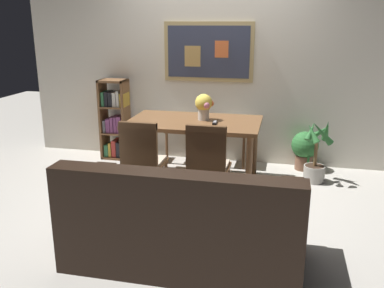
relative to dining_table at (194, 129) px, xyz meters
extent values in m
plane|color=#B7B2A8|center=(0.10, -0.43, -0.65)|extent=(12.00, 12.00, 0.00)
cube|color=silver|center=(0.10, 0.93, 0.65)|extent=(5.20, 0.10, 2.60)
cube|color=tan|center=(0.00, 0.86, 0.81)|extent=(1.17, 0.02, 0.75)
cube|color=#33384C|center=(0.00, 0.85, 0.81)|extent=(1.07, 0.01, 0.65)
cube|color=tan|center=(-0.21, 0.84, 0.75)|extent=(0.21, 0.00, 0.26)
cube|color=#D86633|center=(0.17, 0.84, 0.84)|extent=(0.18, 0.00, 0.21)
cube|color=brown|center=(0.00, 0.00, 0.07)|extent=(1.50, 0.91, 0.04)
cylinder|color=brown|center=(-0.67, -0.38, -0.30)|extent=(0.07, 0.07, 0.70)
cylinder|color=brown|center=(0.67, -0.38, -0.30)|extent=(0.07, 0.07, 0.70)
cylinder|color=brown|center=(-0.67, 0.38, -0.30)|extent=(0.07, 0.07, 0.70)
cylinder|color=brown|center=(0.67, 0.38, -0.30)|extent=(0.07, 0.07, 0.70)
cube|color=brown|center=(0.36, 0.73, -0.21)|extent=(0.40, 0.40, 0.03)
cube|color=#C6B299|center=(0.36, 0.73, -0.18)|extent=(0.36, 0.36, 0.03)
cylinder|color=brown|center=(0.53, 0.90, -0.43)|extent=(0.04, 0.04, 0.42)
cylinder|color=brown|center=(0.19, 0.90, -0.43)|extent=(0.04, 0.04, 0.42)
cylinder|color=brown|center=(0.53, 0.56, -0.43)|extent=(0.04, 0.04, 0.42)
cylinder|color=brown|center=(0.19, 0.56, -0.43)|extent=(0.04, 0.04, 0.42)
cube|color=brown|center=(0.36, 0.91, 0.03)|extent=(0.38, 0.04, 0.46)
cube|color=brown|center=(0.36, 0.91, 0.23)|extent=(0.38, 0.05, 0.06)
cube|color=brown|center=(-0.32, 0.73, -0.21)|extent=(0.40, 0.40, 0.03)
cube|color=#C6B299|center=(-0.32, 0.73, -0.18)|extent=(0.36, 0.36, 0.03)
cylinder|color=brown|center=(-0.15, 0.90, -0.43)|extent=(0.04, 0.04, 0.42)
cylinder|color=brown|center=(-0.49, 0.90, -0.43)|extent=(0.04, 0.04, 0.42)
cylinder|color=brown|center=(-0.15, 0.56, -0.43)|extent=(0.04, 0.04, 0.42)
cylinder|color=brown|center=(-0.49, 0.56, -0.43)|extent=(0.04, 0.04, 0.42)
cube|color=brown|center=(-0.32, 0.91, 0.03)|extent=(0.38, 0.04, 0.46)
cube|color=brown|center=(-0.32, 0.91, 0.23)|extent=(0.38, 0.05, 0.06)
cube|color=brown|center=(0.30, -0.71, -0.21)|extent=(0.40, 0.40, 0.03)
cube|color=#C6B299|center=(0.30, -0.71, -0.18)|extent=(0.36, 0.36, 0.03)
cylinder|color=brown|center=(0.13, -0.88, -0.43)|extent=(0.04, 0.04, 0.42)
cylinder|color=brown|center=(0.47, -0.88, -0.43)|extent=(0.04, 0.04, 0.42)
cylinder|color=brown|center=(0.13, -0.54, -0.43)|extent=(0.04, 0.04, 0.42)
cylinder|color=brown|center=(0.47, -0.54, -0.43)|extent=(0.04, 0.04, 0.42)
cube|color=brown|center=(0.30, -0.89, 0.03)|extent=(0.38, 0.04, 0.46)
cube|color=brown|center=(0.30, -0.89, 0.23)|extent=(0.38, 0.05, 0.06)
cube|color=brown|center=(-0.36, -0.72, -0.21)|extent=(0.40, 0.40, 0.03)
cube|color=#C6B299|center=(-0.36, -0.72, -0.18)|extent=(0.36, 0.36, 0.03)
cylinder|color=brown|center=(-0.53, -0.89, -0.43)|extent=(0.04, 0.04, 0.42)
cylinder|color=brown|center=(-0.19, -0.89, -0.43)|extent=(0.04, 0.04, 0.42)
cylinder|color=brown|center=(-0.53, -0.55, -0.43)|extent=(0.04, 0.04, 0.42)
cylinder|color=brown|center=(-0.19, -0.55, -0.43)|extent=(0.04, 0.04, 0.42)
cube|color=brown|center=(-0.36, -0.90, 0.03)|extent=(0.38, 0.04, 0.46)
cube|color=brown|center=(-0.36, -0.90, 0.23)|extent=(0.38, 0.05, 0.06)
cube|color=black|center=(0.29, -1.66, -0.45)|extent=(1.80, 0.84, 0.40)
cube|color=black|center=(0.29, -1.98, -0.03)|extent=(1.80, 0.20, 0.44)
cube|color=black|center=(-0.52, -1.66, -0.14)|extent=(0.18, 0.80, 0.22)
cube|color=black|center=(1.10, -1.66, -0.14)|extent=(0.18, 0.80, 0.22)
cube|color=#334C72|center=(-0.16, -1.84, -0.09)|extent=(0.32, 0.16, 0.33)
cube|color=#334C72|center=(0.29, -1.84, -0.09)|extent=(0.32, 0.16, 0.33)
cube|color=brown|center=(-1.42, 0.66, -0.10)|extent=(0.03, 0.28, 1.09)
cube|color=brown|center=(-1.09, 0.66, -0.10)|extent=(0.03, 0.28, 1.09)
cube|color=brown|center=(-1.26, 0.66, -0.63)|extent=(0.36, 0.28, 0.03)
cube|color=brown|center=(-1.26, 0.66, 0.42)|extent=(0.36, 0.28, 0.03)
cube|color=brown|center=(-1.26, 0.66, -0.28)|extent=(0.30, 0.28, 0.02)
cube|color=brown|center=(-1.26, 0.66, 0.08)|extent=(0.30, 0.28, 0.02)
cube|color=#337247|center=(-1.36, 0.66, -0.53)|extent=(0.06, 0.22, 0.17)
cube|color=gold|center=(-1.31, 0.66, -0.52)|extent=(0.04, 0.22, 0.20)
cube|color=#B2332D|center=(-1.25, 0.66, -0.50)|extent=(0.06, 0.22, 0.23)
cube|color=black|center=(-1.19, 0.66, -0.51)|extent=(0.05, 0.22, 0.21)
cube|color=#2D4C8C|center=(-1.13, 0.66, -0.50)|extent=(0.06, 0.22, 0.23)
cube|color=#595960|center=(-1.37, 0.66, -0.19)|extent=(0.04, 0.22, 0.17)
cube|color=#7F3F72|center=(-1.32, 0.66, -0.18)|extent=(0.06, 0.22, 0.19)
cube|color=#7F3F72|center=(-1.26, 0.66, -0.17)|extent=(0.04, 0.22, 0.22)
cube|color=#7F3F72|center=(-1.22, 0.66, -0.16)|extent=(0.04, 0.22, 0.22)
cube|color=#7F3F72|center=(-1.16, 0.66, -0.16)|extent=(0.06, 0.22, 0.23)
cube|color=#337247|center=(-1.37, 0.66, 0.18)|extent=(0.04, 0.22, 0.19)
cube|color=black|center=(-1.32, 0.66, 0.19)|extent=(0.04, 0.22, 0.20)
cube|color=black|center=(-1.27, 0.66, 0.18)|extent=(0.05, 0.22, 0.19)
cube|color=beige|center=(-1.21, 0.66, 0.18)|extent=(0.05, 0.22, 0.19)
cube|color=beige|center=(-1.16, 0.66, 0.20)|extent=(0.04, 0.22, 0.22)
cube|color=gold|center=(-1.10, 0.66, 0.18)|extent=(0.06, 0.22, 0.18)
cylinder|color=brown|center=(1.28, 0.72, -0.55)|extent=(0.22, 0.22, 0.19)
cylinder|color=#332319|center=(1.28, 0.72, -0.47)|extent=(0.20, 0.20, 0.02)
sphere|color=#2D6B33|center=(1.28, 0.72, -0.32)|extent=(0.34, 0.34, 0.34)
cylinder|color=#2D6B33|center=(1.33, 0.60, -0.53)|extent=(0.03, 0.03, 0.23)
cylinder|color=#2D6B33|center=(1.39, 0.80, -0.53)|extent=(0.03, 0.03, 0.23)
cylinder|color=#B2ADA3|center=(1.39, 0.31, -0.55)|extent=(0.25, 0.25, 0.20)
cylinder|color=#332319|center=(1.39, 0.31, -0.46)|extent=(0.22, 0.22, 0.02)
cylinder|color=brown|center=(1.39, 0.31, -0.29)|extent=(0.04, 0.04, 0.31)
cone|color=#2D6B33|center=(1.49, 0.31, -0.01)|extent=(0.09, 0.23, 0.29)
cone|color=#2D6B33|center=(1.43, 0.41, -0.06)|extent=(0.25, 0.17, 0.22)
cone|color=#2D6B33|center=(1.32, 0.35, -0.05)|extent=(0.17, 0.21, 0.23)
cone|color=#2D6B33|center=(1.33, 0.25, -0.05)|extent=(0.20, 0.19, 0.23)
cone|color=#2D6B33|center=(1.43, 0.18, -0.02)|extent=(0.29, 0.16, 0.30)
cylinder|color=beige|center=(0.10, 0.06, 0.16)|extent=(0.13, 0.13, 0.13)
sphere|color=#EACC4C|center=(0.10, 0.06, 0.30)|extent=(0.20, 0.20, 0.20)
sphere|color=pink|center=(0.06, 0.13, 0.32)|extent=(0.05, 0.05, 0.05)
sphere|color=pink|center=(0.14, -0.01, 0.28)|extent=(0.08, 0.08, 0.08)
sphere|color=#D86633|center=(0.17, 0.08, 0.28)|extent=(0.07, 0.07, 0.07)
cube|color=black|center=(0.25, -0.09, 0.10)|extent=(0.05, 0.16, 0.02)
cube|color=gray|center=(0.25, -0.09, 0.12)|extent=(0.04, 0.10, 0.00)
camera|label=1|loc=(0.99, -4.56, 1.18)|focal=39.19mm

